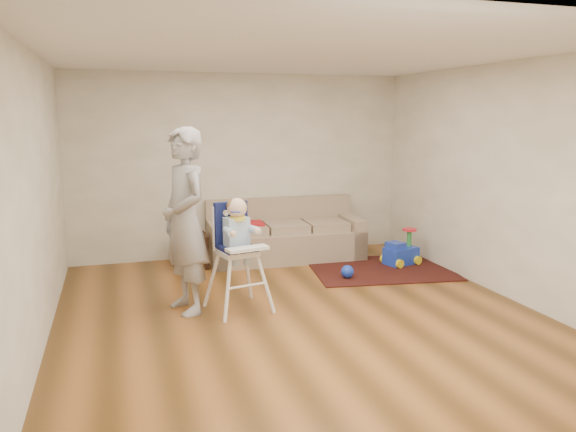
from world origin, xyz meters
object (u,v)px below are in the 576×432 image
object	(u,v)px
ride_on_toy	(401,247)
adult	(185,221)
sofa	(285,230)
toy_ball	(347,272)
high_chair	(238,256)
side_table	(190,251)

from	to	relation	value
ride_on_toy	adult	size ratio (longest dim) A/B	0.25
sofa	toy_ball	size ratio (longest dim) A/B	13.55
ride_on_toy	high_chair	distance (m)	2.86
toy_ball	high_chair	distance (m)	1.83
sofa	toy_ball	world-z (taller)	sofa
adult	sofa	bearing A→B (deg)	120.01
toy_ball	adult	distance (m)	2.39
sofa	adult	size ratio (longest dim) A/B	1.15
side_table	ride_on_toy	world-z (taller)	ride_on_toy
side_table	toy_ball	bearing A→B (deg)	-32.31
adult	toy_ball	bearing A→B (deg)	87.69
sofa	ride_on_toy	size ratio (longest dim) A/B	4.55
adult	side_table	bearing A→B (deg)	153.87
adult	high_chair	bearing A→B (deg)	57.83
side_table	adult	world-z (taller)	adult
high_chair	adult	xyz separation A→B (m)	(-0.54, 0.14, 0.39)
high_chair	side_table	bearing A→B (deg)	85.90
ride_on_toy	high_chair	bearing A→B (deg)	-171.99
side_table	high_chair	xyz separation A→B (m)	(0.27, -1.91, 0.37)
high_chair	toy_ball	bearing A→B (deg)	12.17
side_table	toy_ball	world-z (taller)	side_table
high_chair	ride_on_toy	bearing A→B (deg)	11.61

